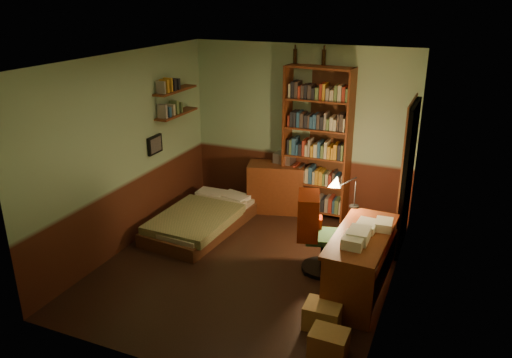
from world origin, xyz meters
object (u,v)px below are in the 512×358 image
at_px(bed, 201,213).
at_px(desk_lamp, 356,184).
at_px(dresser, 276,187).
at_px(mini_stereo, 284,158).
at_px(bookshelf, 317,144).
at_px(office_chair, 324,229).
at_px(cardboard_box_b, 323,315).
at_px(desk, 360,263).
at_px(cardboard_box_a, 329,344).

distance_m(bed, desk_lamp, 2.37).
xyz_separation_m(dresser, mini_stereo, (0.08, 0.13, 0.47)).
relative_size(bookshelf, office_chair, 2.01).
xyz_separation_m(desk_lamp, cardboard_box_b, (0.04, -1.49, -0.93)).
height_order(desk, cardboard_box_a, desk).
height_order(bed, desk, desk).
relative_size(cardboard_box_a, cardboard_box_b, 0.95).
bearing_deg(cardboard_box_a, bookshelf, 109.16).
relative_size(bed, cardboard_box_b, 4.66).
bearing_deg(desk_lamp, cardboard_box_a, -70.24).
xyz_separation_m(mini_stereo, office_chair, (1.12, -1.64, -0.28)).
bearing_deg(cardboard_box_b, desk, 75.34).
bearing_deg(mini_stereo, desk_lamp, -34.81).
bearing_deg(bookshelf, desk_lamp, -48.57).
distance_m(bed, cardboard_box_a, 3.12).
xyz_separation_m(dresser, bookshelf, (0.61, 0.08, 0.76)).
height_order(dresser, mini_stereo, mini_stereo).
bearing_deg(mini_stereo, cardboard_box_b, -55.48).
relative_size(bed, dresser, 2.00).
relative_size(bed, mini_stereo, 5.92).
height_order(mini_stereo, office_chair, office_chair).
bearing_deg(cardboard_box_b, dresser, 120.15).
distance_m(mini_stereo, cardboard_box_b, 3.16).
bearing_deg(desk_lamp, bed, -167.22).
bearing_deg(mini_stereo, office_chair, -48.80).
relative_size(bookshelf, desk_lamp, 3.74).
bearing_deg(dresser, office_chair, -66.12).
height_order(dresser, desk_lamp, desk_lamp).
bearing_deg(dresser, cardboard_box_b, -74.43).
relative_size(office_chair, cardboard_box_a, 3.22).
bearing_deg(desk_lamp, desk, -57.26).
relative_size(mini_stereo, desk_lamp, 0.48).
relative_size(bed, bookshelf, 0.76).
bearing_deg(dresser, cardboard_box_a, -75.32).
distance_m(cardboard_box_a, cardboard_box_b, 0.45).
distance_m(desk, cardboard_box_b, 0.85).
bearing_deg(bookshelf, mini_stereo, -178.53).
relative_size(desk, desk_lamp, 2.28).
bearing_deg(cardboard_box_a, desk_lamp, 96.62).
bearing_deg(cardboard_box_b, desk_lamp, 91.66).
bearing_deg(bed, cardboard_box_b, -28.50).
bearing_deg(office_chair, cardboard_box_a, -88.51).
distance_m(mini_stereo, office_chair, 2.00).
bearing_deg(cardboard_box_a, mini_stereo, 117.08).
bearing_deg(bookshelf, dresser, -166.30).
bearing_deg(bed, cardboard_box_a, -33.03).
bearing_deg(bed, desk, -11.08).
relative_size(dresser, desk, 0.62).
bearing_deg(office_chair, bed, 151.50).
distance_m(dresser, desk, 2.50).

